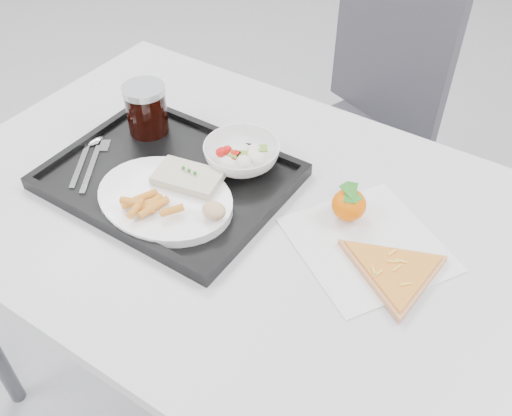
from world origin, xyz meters
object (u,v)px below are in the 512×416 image
Objects in this scene: cola_glass at (146,108)px; chair at (366,117)px; dinner_plate at (165,199)px; salad_bowl at (242,155)px; tray at (169,178)px; pizza_slice at (394,271)px; tangerine at (349,204)px; table at (240,231)px.

chair is at bearing 68.15° from cola_glass.
salad_bowl is at bearing 72.49° from dinner_plate.
dinner_plate is (0.04, -0.06, 0.02)m from tray.
tray is at bearing -177.52° from pizza_slice.
tangerine is (0.48, 0.00, -0.04)m from cola_glass.
table is 0.32m from pizza_slice.
tangerine is at bearing -70.03° from chair.
salad_bowl reaches higher than table.
pizza_slice is at bearing 0.42° from table.
cola_glass is 0.61m from pizza_slice.
table is 11.11× the size of cola_glass.
tangerine reaches higher than dinner_plate.
salad_bowl is 2.18× the size of tangerine.
tray is 6.44× the size of tangerine.
tray reaches higher than pizza_slice.
tray is 0.08m from dinner_plate.
dinner_plate is at bearing -168.86° from pizza_slice.
chair reaches higher than tangerine.
chair is 2.07× the size of tray.
table is 0.15m from salad_bowl.
table is 1.29× the size of chair.
dinner_plate reaches higher than pizza_slice.
pizza_slice is at bearing -32.04° from tangerine.
tray is 0.47m from pizza_slice.
salad_bowl reaches higher than pizza_slice.
table is at bearing 36.23° from dinner_plate.
dinner_plate is at bearing -107.51° from salad_bowl.
table is at bearing 6.60° from tray.
pizza_slice is at bearing 2.48° from tray.
chair is at bearing 84.78° from dinner_plate.
chair is 0.73m from cola_glass.
cola_glass is 0.48m from tangerine.
cola_glass is at bearing 144.56° from tray.
cola_glass is at bearing 165.03° from table.
cola_glass reaches higher than tangerine.
salad_bowl is at bearing 47.82° from tray.
tangerine reaches higher than pizza_slice.
cola_glass is at bearing 172.89° from pizza_slice.
tangerine is at bearing -2.23° from salad_bowl.
chair is 3.44× the size of dinner_plate.
chair reaches higher than dinner_plate.
pizza_slice is (0.37, -0.09, -0.03)m from salad_bowl.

